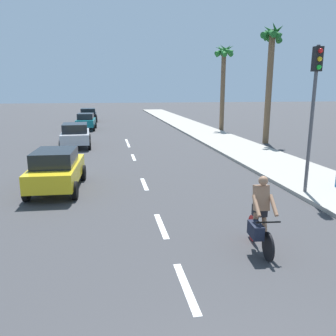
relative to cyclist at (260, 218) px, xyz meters
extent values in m
plane|color=#38383A|center=(-2.04, 14.89, -0.83)|extent=(160.00, 160.00, 0.00)
cube|color=#9E998E|center=(4.97, 16.89, -0.76)|extent=(3.60, 80.00, 0.14)
cube|color=white|center=(-2.04, -1.22, -0.83)|extent=(0.16, 1.80, 0.01)
cube|color=white|center=(-2.04, 1.88, -0.83)|extent=(0.16, 1.80, 0.01)
cube|color=white|center=(-2.04, 6.28, -0.83)|extent=(0.16, 1.80, 0.01)
cube|color=white|center=(-2.04, 11.95, -0.83)|extent=(0.16, 1.80, 0.01)
cube|color=white|center=(-2.04, 16.37, -0.83)|extent=(0.16, 1.80, 0.01)
cube|color=white|center=(-2.04, 18.40, -0.83)|extent=(0.16, 1.80, 0.01)
cylinder|color=black|center=(0.00, -0.49, -0.50)|extent=(0.11, 0.66, 0.66)
cylinder|color=red|center=(0.10, 0.55, -0.50)|extent=(0.11, 0.66, 0.66)
cube|color=black|center=(0.05, 0.03, -0.32)|extent=(0.13, 0.94, 0.04)
cylinder|color=black|center=(0.07, 0.24, -0.08)|extent=(0.03, 0.03, 0.48)
cube|color=black|center=(0.01, -0.42, 0.05)|extent=(0.56, 0.08, 0.03)
cube|color=#9E7051|center=(0.06, 0.11, 0.45)|extent=(0.37, 0.35, 0.63)
sphere|color=#9E7051|center=(0.05, 0.05, 0.88)|extent=(0.22, 0.22, 0.22)
cube|color=black|center=(0.06, 0.16, 0.12)|extent=(0.34, 0.25, 0.28)
cube|color=black|center=(-0.19, -0.24, -0.20)|extent=(0.29, 0.54, 0.32)
cylinder|color=#9E7051|center=(0.18, 0.10, -0.20)|extent=(0.14, 0.32, 0.62)
cylinder|color=#9E7051|center=(-0.06, 0.12, -0.20)|extent=(0.13, 0.21, 0.63)
cylinder|color=#9E7051|center=(0.23, -0.17, 0.35)|extent=(0.14, 0.49, 0.41)
cylinder|color=#9E7051|center=(-0.16, -0.13, 0.35)|extent=(0.14, 0.49, 0.41)
cube|color=gold|center=(-5.39, 6.13, -0.14)|extent=(1.81, 3.95, 0.64)
cube|color=black|center=(-5.40, 5.94, 0.46)|extent=(1.52, 2.08, 0.56)
cylinder|color=black|center=(-6.14, 7.48, -0.51)|extent=(0.21, 0.65, 0.64)
cylinder|color=black|center=(-4.52, 7.41, -0.51)|extent=(0.21, 0.65, 0.64)
cylinder|color=black|center=(-6.27, 4.85, -0.51)|extent=(0.21, 0.65, 0.64)
cylinder|color=black|center=(-4.64, 4.78, -0.51)|extent=(0.21, 0.65, 0.64)
cube|color=#B7BABF|center=(-5.56, 16.43, -0.14)|extent=(1.97, 4.30, 0.64)
cube|color=black|center=(-5.55, 16.22, 0.46)|extent=(1.66, 2.27, 0.56)
cylinder|color=black|center=(-6.51, 17.82, -0.51)|extent=(0.21, 0.65, 0.64)
cylinder|color=black|center=(-4.75, 17.90, -0.51)|extent=(0.21, 0.65, 0.64)
cylinder|color=black|center=(-6.37, 14.95, -0.51)|extent=(0.21, 0.65, 0.64)
cylinder|color=black|center=(-4.60, 15.04, -0.51)|extent=(0.21, 0.65, 0.64)
cube|color=#14727A|center=(-5.43, 26.49, -0.14)|extent=(1.72, 3.88, 0.64)
cube|color=black|center=(-5.43, 26.30, 0.46)|extent=(1.48, 2.03, 0.56)
cylinder|color=black|center=(-6.19, 27.82, -0.51)|extent=(0.20, 0.65, 0.64)
cylinder|color=black|center=(-4.58, 27.77, -0.51)|extent=(0.20, 0.65, 0.64)
cylinder|color=black|center=(-6.27, 25.21, -0.51)|extent=(0.20, 0.65, 0.64)
cylinder|color=black|center=(-4.66, 25.17, -0.51)|extent=(0.20, 0.65, 0.64)
cube|color=black|center=(-5.65, 35.44, -0.14)|extent=(2.05, 4.58, 0.64)
cube|color=black|center=(-5.65, 35.21, 0.46)|extent=(1.75, 2.41, 0.56)
cylinder|color=black|center=(-6.66, 36.94, -0.51)|extent=(0.20, 0.65, 0.64)
cylinder|color=black|center=(-4.76, 37.01, -0.51)|extent=(0.20, 0.65, 0.64)
cylinder|color=black|center=(-6.55, 33.87, -0.51)|extent=(0.20, 0.65, 0.64)
cylinder|color=black|center=(-4.65, 33.93, -0.51)|extent=(0.20, 0.65, 0.64)
cylinder|color=brown|center=(7.70, 15.55, 3.00)|extent=(0.42, 0.42, 7.65)
cone|color=#195B23|center=(7.95, 15.58, 6.67)|extent=(0.58, 1.92, 1.07)
cone|color=#195B23|center=(7.83, 15.77, 6.67)|extent=(1.38, 1.10, 1.13)
cone|color=#195B23|center=(7.62, 15.79, 6.67)|extent=(1.58, 1.04, 0.94)
cone|color=#195B23|center=(7.45, 15.58, 6.67)|extent=(0.53, 1.67, 0.95)
cone|color=#195B23|center=(7.56, 15.35, 6.67)|extent=(1.31, 1.09, 1.22)
cone|color=#195B23|center=(7.85, 15.36, 6.67)|extent=(1.61, 1.47, 1.49)
cylinder|color=brown|center=(7.21, 23.81, 2.86)|extent=(0.41, 0.41, 7.37)
cone|color=#1E6B28|center=(7.45, 23.85, 6.39)|extent=(0.65, 1.64, 1.17)
cone|color=#1E6B28|center=(7.34, 24.02, 6.39)|extent=(1.68, 1.45, 1.22)
cone|color=#1E6B28|center=(7.12, 24.04, 6.39)|extent=(1.69, 1.09, 1.15)
cone|color=#1E6B28|center=(6.96, 23.77, 6.39)|extent=(0.61, 1.77, 1.38)
cone|color=#1E6B28|center=(7.11, 23.58, 6.39)|extent=(1.68, 1.19, 1.02)
cone|color=#1E6B28|center=(7.30, 23.57, 6.39)|extent=(1.71, 1.11, 1.22)
cylinder|color=#4C4C51|center=(3.57, 3.81, 1.77)|extent=(0.12, 0.12, 5.20)
cube|color=black|center=(3.57, 3.81, 3.92)|extent=(0.28, 0.24, 0.80)
sphere|color=red|center=(3.57, 3.68, 4.17)|extent=(0.16, 0.16, 0.16)
sphere|color=gold|center=(3.57, 3.68, 3.91)|extent=(0.16, 0.16, 0.16)
sphere|color=green|center=(3.57, 3.68, 3.65)|extent=(0.16, 0.16, 0.16)
camera|label=1|loc=(-3.43, -6.98, 2.92)|focal=36.28mm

